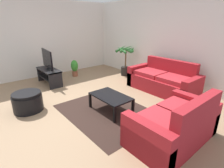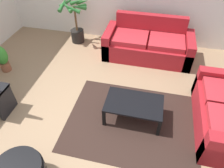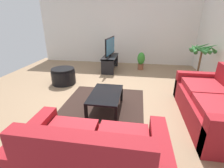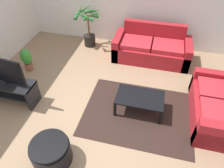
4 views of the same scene
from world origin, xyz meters
name	(u,v)px [view 1 (image 1 of 4)]	position (x,y,z in m)	size (l,w,h in m)	color
ground_plane	(82,103)	(0.00, 0.00, 0.00)	(6.60, 6.60, 0.00)	#937556
wall_back	(158,41)	(0.00, 3.00, 1.35)	(6.00, 0.06, 2.70)	silver
wall_left	(35,40)	(-3.00, 0.00, 1.35)	(0.06, 6.00, 2.70)	silver
couch_main	(163,81)	(0.80, 2.28, 0.30)	(2.00, 0.90, 0.90)	maroon
couch_loveseat	(174,125)	(2.28, 0.48, 0.30)	(0.90, 1.60, 0.90)	maroon
tv_stand	(49,74)	(-1.94, -0.05, 0.33)	(1.10, 0.45, 0.50)	black
tv	(47,59)	(-1.94, -0.05, 0.83)	(1.02, 0.15, 0.62)	black
coffee_table	(111,97)	(0.76, 0.33, 0.33)	(0.95, 0.58, 0.38)	black
area_rug	(107,112)	(0.76, 0.23, 0.00)	(2.20, 1.70, 0.01)	black
potted_palm	(126,60)	(-1.06, 2.56, 0.58)	(0.80, 0.74, 1.14)	black
potted_plant_small	(75,67)	(-2.19, 1.01, 0.33)	(0.26, 0.26, 0.61)	brown
ottoman	(28,102)	(-0.48, -1.13, 0.22)	(0.65, 0.65, 0.44)	black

